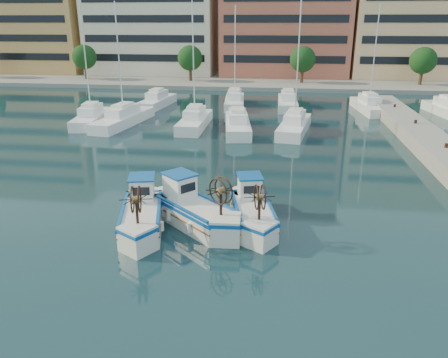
% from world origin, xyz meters
% --- Properties ---
extents(ground, '(300.00, 300.00, 0.00)m').
position_xyz_m(ground, '(0.00, 0.00, 0.00)').
color(ground, '#1A3A43').
rests_on(ground, ground).
extents(waterfront, '(180.00, 40.00, 25.60)m').
position_xyz_m(waterfront, '(9.23, 65.04, 11.10)').
color(waterfront, gray).
rests_on(waterfront, ground).
extents(yacht_marina, '(40.26, 21.87, 11.50)m').
position_xyz_m(yacht_marina, '(-2.81, 28.14, 0.53)').
color(yacht_marina, white).
rests_on(yacht_marina, ground).
extents(fishing_boat_a, '(2.93, 4.88, 2.96)m').
position_xyz_m(fishing_boat_a, '(-5.44, 0.91, 0.81)').
color(fishing_boat_a, silver).
rests_on(fishing_boat_a, ground).
extents(fishing_boat_b, '(4.86, 4.64, 3.09)m').
position_xyz_m(fishing_boat_b, '(-2.96, 1.63, 0.85)').
color(fishing_boat_b, silver).
rests_on(fishing_boat_b, ground).
extents(fishing_boat_c, '(2.80, 4.70, 2.85)m').
position_xyz_m(fishing_boat_c, '(-0.04, 2.06, 0.78)').
color(fishing_boat_c, silver).
rests_on(fishing_boat_c, ground).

